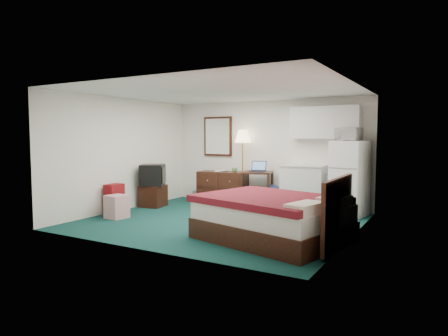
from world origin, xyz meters
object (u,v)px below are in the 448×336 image
Objects in this scene: floor_lamp at (243,167)px; tv_stand at (153,196)px; bed at (272,218)px; suitcase at (114,199)px; dresser at (223,188)px; desk at (257,189)px; fridge at (349,178)px; kitchen_counter at (304,188)px.

tv_stand is (-1.66, -1.39, -0.65)m from floor_lamp.
floor_lamp reaches higher than bed.
dresser is at bearing 55.95° from suitcase.
bed is (1.44, -2.54, -0.07)m from desk.
tv_stand is at bearing -140.17° from floor_lamp.
dresser is 1.68m from tv_stand.
floor_lamp reaches higher than desk.
floor_lamp is 2.15× the size of desk.
desk is (0.53, -0.27, -0.48)m from floor_lamp.
fridge is 2.43× the size of suitcase.
kitchen_counter is (1.60, -0.13, -0.40)m from floor_lamp.
floor_lamp is 2.81× the size of suitcase.
tv_stand is (-3.64, 1.43, -0.09)m from bed.
bed is at bearing -6.48° from suitcase.
suitcase is (-3.74, 0.29, -0.02)m from bed.
floor_lamp is at bearing -171.39° from fridge.
kitchen_counter reaches higher than tv_stand.
floor_lamp is 1.81× the size of kitchen_counter.
fridge is at bearing 90.55° from bed.
floor_lamp reaches higher than suitcase.
kitchen_counter is (1.98, 0.17, 0.10)m from dresser.
floor_lamp is 2.60m from fridge.
tv_stand is at bearing -151.41° from fridge.
dresser reaches higher than suitcase.
dresser reaches higher than bed.
desk is at bearing -175.82° from kitchen_counter.
kitchen_counter is at bearing 111.91° from bed.
fridge is at bearing 5.40° from tv_stand.
floor_lamp is 3.13m from suitcase.
fridge reaches higher than tv_stand.
floor_lamp is at bearing 30.46° from dresser.
dresser is 0.91m from desk.
suitcase is (-4.36, -2.32, -0.46)m from fridge.
kitchen_counter is 1.82× the size of tv_stand.
fridge is 0.72× the size of bed.
dresser is 1.18× the size of kitchen_counter.
kitchen_counter is at bearing -171.14° from fridge.
dresser is 2.14× the size of tv_stand.
fridge reaches higher than desk.
suitcase is (-1.39, -2.22, -0.08)m from dresser.
tv_stand is (-4.25, -1.18, -0.53)m from fridge.
fridge reaches higher than bed.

